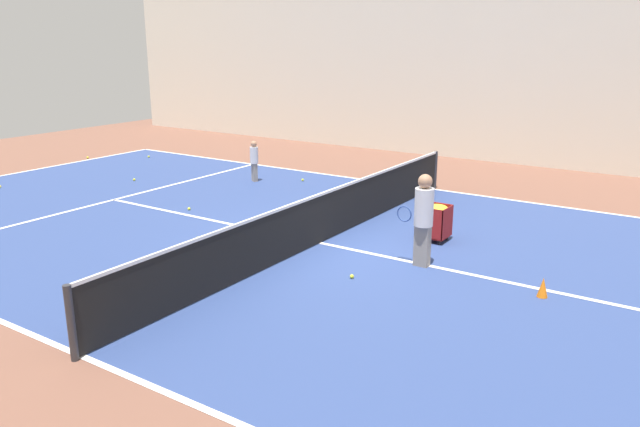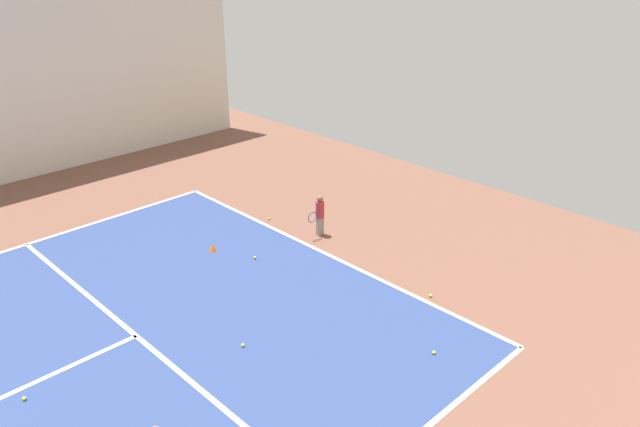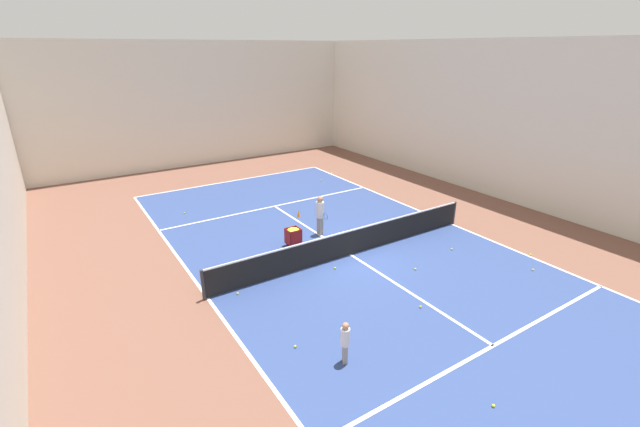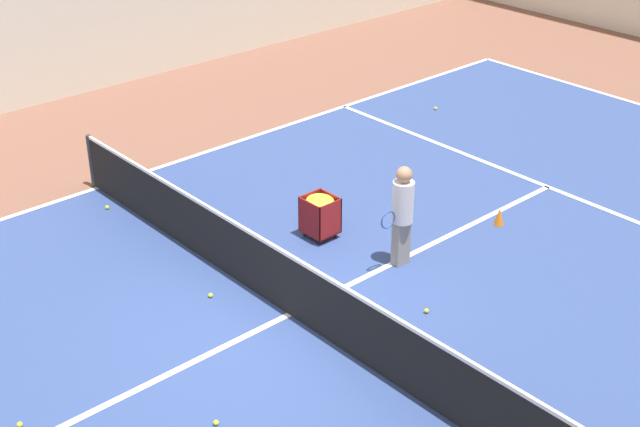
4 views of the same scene
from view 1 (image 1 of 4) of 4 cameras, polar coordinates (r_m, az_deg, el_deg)
The scene contains 24 objects.
ground_plane at distance 12.05m, azimuth 0.00°, elevation -2.72°, with size 35.18×35.18×0.00m, color brown.
court_playing_area at distance 12.05m, azimuth 0.00°, elevation -2.72°, with size 10.71×22.03×0.00m.
line_baseline_near at distance 20.14m, azimuth -27.17°, elevation 3.07°, with size 10.71×0.10×0.00m, color white.
line_sideline_left at distance 16.61m, azimuth 10.26°, elevation 2.21°, with size 0.10×22.03×0.00m, color white.
line_sideline_right at distance 8.47m, azimuth -20.91°, elevation -12.11°, with size 0.10×22.03×0.00m, color white.
line_service_near at distance 16.07m, azimuth -18.32°, elevation 1.21°, with size 10.71×0.10×0.00m, color white.
line_centre_service at distance 12.05m, azimuth 0.00°, elevation -2.70°, with size 0.10×12.11×0.00m, color white.
hall_enclosure_left at distance 20.53m, azimuth 16.17°, elevation 14.91°, with size 0.15×31.48×7.47m.
tennis_net at distance 11.90m, azimuth 0.00°, elevation -0.38°, with size 11.01×0.10×0.99m.
coach_at_net at distance 10.73m, azimuth 9.43°, elevation -0.06°, with size 0.34×0.65×1.63m.
child_midcourt at distance 17.24m, azimuth -6.04°, elevation 5.05°, with size 0.30×0.30×1.12m.
ball_cart at distance 12.26m, azimuth 10.60°, elevation -0.22°, with size 0.51×0.48×0.72m.
training_cone_0 at distance 10.14m, azimuth 19.71°, elevation -6.37°, with size 0.16×0.16×0.31m, color orange.
tennis_ball_2 at distance 12.45m, azimuth -11.13°, elevation -2.24°, with size 0.07×0.07×0.07m, color yellow.
tennis_ball_3 at distance 21.94m, azimuth -20.48°, elevation 4.82°, with size 0.07×0.07×0.07m, color yellow.
tennis_ball_4 at distance 13.20m, azimuth 0.56°, elevation -0.89°, with size 0.07×0.07×0.07m, color yellow.
tennis_ball_5 at distance 15.96m, azimuth 8.11°, elevation 1.88°, with size 0.07×0.07×0.07m, color yellow.
tennis_ball_6 at distance 18.55m, azimuth -27.24°, elevation 2.22°, with size 0.07×0.07×0.07m, color yellow.
tennis_ball_7 at distance 18.05m, azimuth -16.62°, elevation 2.99°, with size 0.07×0.07×0.07m, color yellow.
tennis_ball_9 at distance 21.49m, azimuth -15.39°, elevation 5.04°, with size 0.07×0.07×0.07m, color yellow.
tennis_ball_10 at distance 10.32m, azimuth 2.93°, elevation -5.76°, with size 0.07×0.07×0.07m, color yellow.
tennis_ball_14 at distance 14.64m, azimuth -11.88°, elevation 0.43°, with size 0.07×0.07×0.07m, color yellow.
tennis_ball_15 at distance 10.78m, azimuth -18.00°, elevation -5.58°, with size 0.07×0.07×0.07m, color yellow.
tennis_ball_16 at distance 17.28m, azimuth -1.60°, elevation 3.09°, with size 0.07×0.07×0.07m, color yellow.
Camera 1 is at (9.53, 6.31, 3.81)m, focal length 35.00 mm.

